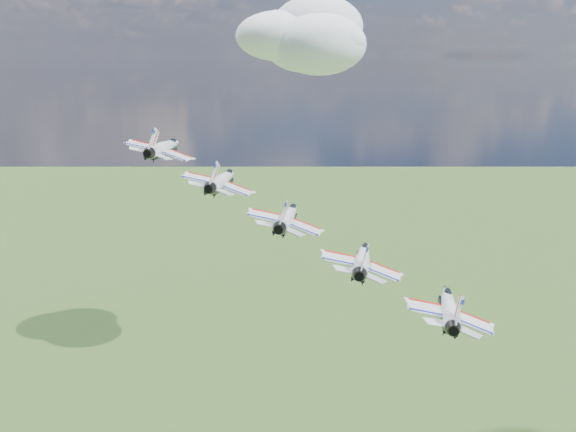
{
  "coord_description": "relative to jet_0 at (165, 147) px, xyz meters",
  "views": [
    {
      "loc": [
        -26.58,
        -72.17,
        168.21
      ],
      "look_at": [
        -11.88,
        5.73,
        148.35
      ],
      "focal_mm": 40.0,
      "sensor_mm": 36.0,
      "label": 1
    }
  ],
  "objects": [
    {
      "name": "cloud_far",
      "position": [
        68.64,
        216.58,
        22.12
      ],
      "size": [
        68.56,
        53.87,
        26.94
      ],
      "primitive_type": "ellipsoid",
      "color": "white"
    },
    {
      "name": "jet_1",
      "position": [
        7.55,
        -7.99,
        -3.53
      ],
      "size": [
        14.34,
        16.57,
        6.37
      ],
      "primitive_type": null,
      "rotation": [
        0.0,
        0.25,
        -0.35
      ],
      "color": "silver"
    },
    {
      "name": "jet_0",
      "position": [
        0.0,
        0.0,
        0.0
      ],
      "size": [
        14.34,
        16.57,
        6.37
      ],
      "primitive_type": null,
      "rotation": [
        0.0,
        0.25,
        -0.35
      ],
      "color": "white"
    },
    {
      "name": "jet_2",
      "position": [
        15.1,
        -15.98,
        -7.06
      ],
      "size": [
        14.34,
        16.57,
        6.37
      ],
      "primitive_type": null,
      "rotation": [
        0.0,
        0.25,
        -0.35
      ],
      "color": "white"
    },
    {
      "name": "jet_4",
      "position": [
        30.2,
        -31.97,
        -14.12
      ],
      "size": [
        14.34,
        16.57,
        6.37
      ],
      "primitive_type": null,
      "rotation": [
        0.0,
        0.25,
        -0.35
      ],
      "color": "white"
    },
    {
      "name": "jet_3",
      "position": [
        22.65,
        -23.98,
        -10.59
      ],
      "size": [
        14.34,
        16.57,
        6.37
      ],
      "primitive_type": null,
      "rotation": [
        0.0,
        0.25,
        -0.35
      ],
      "color": "white"
    }
  ]
}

